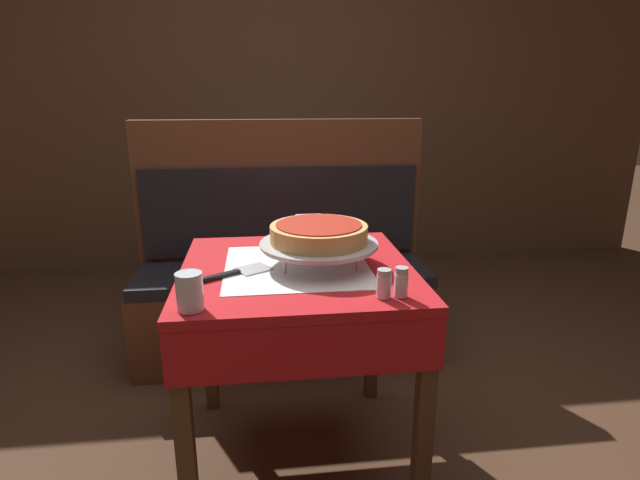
% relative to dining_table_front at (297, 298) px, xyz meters
% --- Properties ---
extents(ground_plane, '(14.00, 14.00, 0.00)m').
position_rel_dining_table_front_xyz_m(ground_plane, '(0.00, 0.00, -0.63)').
color(ground_plane, '#472D1E').
extents(dining_table_front, '(0.76, 0.76, 0.74)m').
position_rel_dining_table_front_xyz_m(dining_table_front, '(0.00, 0.00, 0.00)').
color(dining_table_front, red).
rests_on(dining_table_front, ground_plane).
extents(dining_table_rear, '(0.76, 0.76, 0.75)m').
position_rel_dining_table_front_xyz_m(dining_table_rear, '(0.04, 1.73, 0.03)').
color(dining_table_rear, '#1E6B33').
rests_on(dining_table_rear, ground_plane).
extents(booth_bench, '(1.45, 0.47, 1.17)m').
position_rel_dining_table_front_xyz_m(booth_bench, '(-0.01, 0.81, -0.29)').
color(booth_bench, brown).
rests_on(booth_bench, ground_plane).
extents(back_wall_panel, '(6.00, 0.04, 2.40)m').
position_rel_dining_table_front_xyz_m(back_wall_panel, '(0.00, 2.27, 0.57)').
color(back_wall_panel, brown).
rests_on(back_wall_panel, ground_plane).
extents(pizza_pan_stand, '(0.39, 0.39, 0.08)m').
position_rel_dining_table_front_xyz_m(pizza_pan_stand, '(0.07, -0.00, 0.18)').
color(pizza_pan_stand, '#ADADB2').
rests_on(pizza_pan_stand, dining_table_front).
extents(deep_dish_pizza, '(0.32, 0.32, 0.06)m').
position_rel_dining_table_front_xyz_m(deep_dish_pizza, '(0.07, -0.00, 0.23)').
color(deep_dish_pizza, tan).
rests_on(deep_dish_pizza, pizza_pan_stand).
extents(pizza_server, '(0.29, 0.20, 0.01)m').
position_rel_dining_table_front_xyz_m(pizza_server, '(-0.22, -0.06, 0.12)').
color(pizza_server, '#BCBCC1').
rests_on(pizza_server, dining_table_front).
extents(water_glass_near, '(0.07, 0.07, 0.10)m').
position_rel_dining_table_front_xyz_m(water_glass_near, '(-0.30, -0.31, 0.17)').
color(water_glass_near, silver).
rests_on(water_glass_near, dining_table_front).
extents(salt_shaker, '(0.04, 0.04, 0.08)m').
position_rel_dining_table_front_xyz_m(salt_shaker, '(0.22, -0.29, 0.16)').
color(salt_shaker, silver).
rests_on(salt_shaker, dining_table_front).
extents(pepper_shaker, '(0.04, 0.04, 0.09)m').
position_rel_dining_table_front_xyz_m(pepper_shaker, '(0.27, -0.29, 0.16)').
color(pepper_shaker, silver).
rests_on(pepper_shaker, dining_table_front).
extents(napkin_holder, '(0.10, 0.05, 0.09)m').
position_rel_dining_table_front_xyz_m(napkin_holder, '(0.07, 0.33, 0.16)').
color(napkin_holder, '#B2B2B7').
rests_on(napkin_holder, dining_table_front).
extents(condiment_caddy, '(0.14, 0.14, 0.18)m').
position_rel_dining_table_front_xyz_m(condiment_caddy, '(0.02, 1.64, 0.16)').
color(condiment_caddy, black).
rests_on(condiment_caddy, dining_table_rear).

